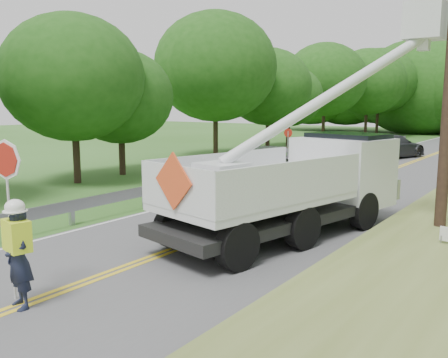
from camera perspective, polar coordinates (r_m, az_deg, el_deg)
The scene contains 9 objects.
ground at distance 9.51m, azimuth -22.24°, elevation -13.62°, with size 140.00×140.00×0.00m, color #2C5B19.
road at distance 20.34m, azimuth 13.27°, elevation -1.30°, with size 7.20×96.00×0.03m.
guardrail at distance 22.84m, azimuth 4.85°, elevation 1.39°, with size 0.18×48.00×0.77m.
treeline_left at distance 39.79m, azimuth 8.25°, elevation 11.61°, with size 9.73×56.26×9.77m.
flagger at distance 9.04m, azimuth -23.41°, elevation -7.76°, with size 1.15×0.55×2.92m.
bucket_truck at distance 13.63m, azimuth 10.97°, elevation 0.82°, with size 5.20×7.95×7.33m.
suv_silver at distance 20.19m, azimuth 6.03°, elevation 1.44°, with size 3.00×6.50×1.81m, color #B8BABF.
suv_darkgrey at distance 33.46m, azimuth 19.31°, elevation 3.75°, with size 2.20×5.40×1.57m, color #35373D.
stop_sign_permanent at distance 25.58m, azimuth 7.64°, elevation 4.25°, with size 0.48×0.08×2.27m.
Camera 1 is at (7.57, -4.54, 3.54)m, focal length 38.32 mm.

